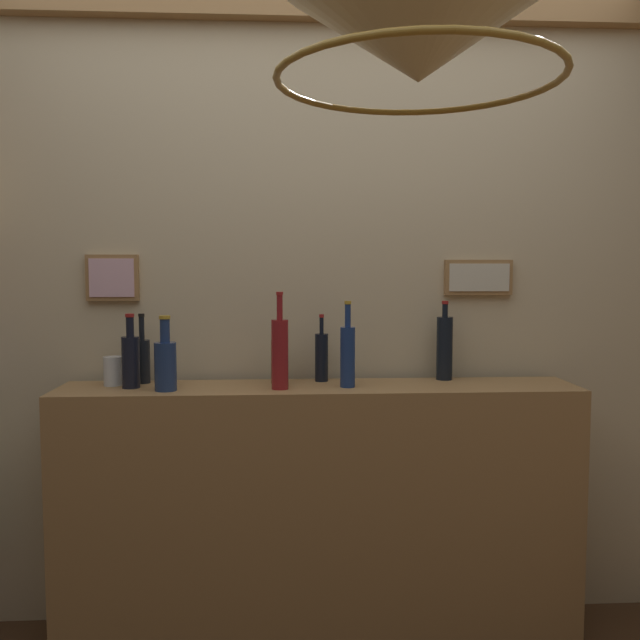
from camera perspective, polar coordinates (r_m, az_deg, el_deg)
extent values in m
cube|color=beige|center=(2.70, -0.36, 1.51)|extent=(3.61, 0.08, 2.56)
cube|color=#9E7547|center=(2.83, -0.30, 25.44)|extent=(3.61, 0.10, 0.14)
cube|color=#9E7547|center=(2.73, -17.22, 3.46)|extent=(0.20, 0.03, 0.18)
cube|color=beige|center=(2.71, -17.31, 3.45)|extent=(0.17, 0.01, 0.15)
cube|color=#9E7547|center=(2.76, 13.30, 3.55)|extent=(0.27, 0.03, 0.14)
cube|color=beige|center=(2.75, 13.40, 3.55)|extent=(0.24, 0.01, 0.11)
cube|color=#9E7547|center=(2.63, -0.07, -16.21)|extent=(1.92, 0.32, 0.98)
cylinder|color=black|center=(2.64, -14.88, -3.43)|extent=(0.06, 0.06, 0.16)
cylinder|color=black|center=(2.62, -14.93, -0.69)|extent=(0.02, 0.02, 0.09)
cylinder|color=black|center=(2.62, -14.95, 0.40)|extent=(0.02, 0.02, 0.01)
cylinder|color=navy|center=(2.46, 2.37, -3.17)|extent=(0.06, 0.06, 0.22)
cylinder|color=navy|center=(2.45, 2.38, 0.37)|extent=(0.02, 0.02, 0.08)
cylinder|color=#B7932D|center=(2.45, 2.38, 1.50)|extent=(0.03, 0.03, 0.01)
cylinder|color=black|center=(2.54, -15.80, -3.48)|extent=(0.07, 0.07, 0.19)
cylinder|color=black|center=(2.53, -15.86, -0.56)|extent=(0.03, 0.03, 0.07)
cylinder|color=maroon|center=(2.52, -15.88, 0.38)|extent=(0.03, 0.03, 0.01)
cylinder|color=maroon|center=(2.42, -3.43, -2.94)|extent=(0.06, 0.06, 0.25)
cylinder|color=maroon|center=(2.41, -3.45, 1.07)|extent=(0.02, 0.02, 0.09)
cylinder|color=maroon|center=(2.40, -3.46, 2.26)|extent=(0.02, 0.02, 0.01)
cylinder|color=black|center=(2.59, 0.13, -3.21)|extent=(0.05, 0.05, 0.18)
cylinder|color=black|center=(2.58, 0.13, -0.48)|extent=(0.02, 0.02, 0.06)
cylinder|color=maroon|center=(2.57, 0.13, 0.35)|extent=(0.02, 0.02, 0.01)
cylinder|color=navy|center=(2.46, -13.00, -3.88)|extent=(0.08, 0.08, 0.17)
cylinder|color=navy|center=(2.44, -13.06, -0.90)|extent=(0.03, 0.03, 0.08)
cylinder|color=#B7932D|center=(2.44, -13.08, 0.23)|extent=(0.04, 0.04, 0.01)
cylinder|color=black|center=(2.67, 10.54, -2.38)|extent=(0.06, 0.06, 0.25)
cylinder|color=black|center=(2.65, 10.59, 0.80)|extent=(0.02, 0.02, 0.05)
cylinder|color=maroon|center=(2.65, 10.60, 1.48)|extent=(0.03, 0.03, 0.01)
cylinder|color=#593914|center=(2.55, -3.47, -3.54)|extent=(0.07, 0.07, 0.16)
cylinder|color=#593914|center=(2.54, -3.48, -1.24)|extent=(0.02, 0.02, 0.04)
cylinder|color=black|center=(2.54, -3.48, -0.65)|extent=(0.03, 0.03, 0.01)
cylinder|color=silver|center=(2.62, -17.23, -4.17)|extent=(0.07, 0.07, 0.11)
cone|color=beige|center=(1.60, 8.40, 23.15)|extent=(0.63, 0.63, 0.22)
torus|color=#AD8433|center=(1.57, 8.36, 19.56)|extent=(0.64, 0.64, 0.02)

